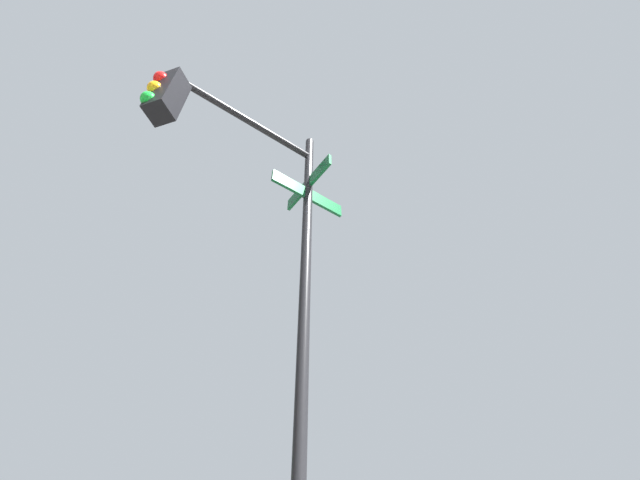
# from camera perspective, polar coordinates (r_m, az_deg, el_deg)

# --- Properties ---
(traffic_signal_near) EXTENTS (1.79, 2.28, 6.25)m
(traffic_signal_near) POSITION_cam_1_polar(r_m,az_deg,el_deg) (4.45, -11.48, 6.65)
(traffic_signal_near) COLOR black
(traffic_signal_near) RESTS_ON ground_plane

